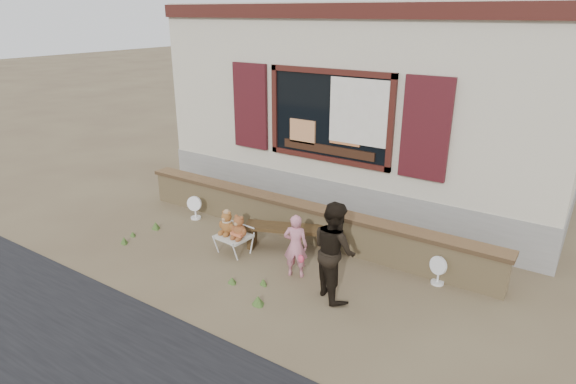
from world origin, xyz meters
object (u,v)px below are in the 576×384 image
Objects in this scene: bench at (293,233)px; adult at (334,250)px; folding_chair at (234,237)px; child at (296,246)px; teddy_bear_right at (239,226)px; teddy_bear_left at (227,222)px.

adult is (1.26, -0.88, 0.41)m from bench.
adult reaches higher than folding_chair.
bench is 1.64× the size of child.
teddy_bear_right reaches higher than bench.
folding_chair is (-0.76, -0.66, -0.02)m from bench.
child is at bearing 2.36° from folding_chair.
folding_chair is 1.29m from child.
teddy_bear_left reaches higher than bench.
child reaches higher than folding_chair.
teddy_bear_left is 1.41m from child.
teddy_bear_right is at bearing -22.82° from child.
teddy_bear_left is at bearing 180.00° from folding_chair.
bench is 4.00× the size of teddy_bear_left.
folding_chair is 1.37× the size of teddy_bear_right.
bench is 4.04× the size of teddy_bear_right.
teddy_bear_right reaches higher than folding_chair.
teddy_bear_right is 0.41× the size of child.
bench is 0.89m from child.
child is (1.41, -0.06, -0.02)m from teddy_bear_left.
bench is 0.94m from teddy_bear_right.
teddy_bear_right is 1.13m from child.
adult reaches higher than teddy_bear_right.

